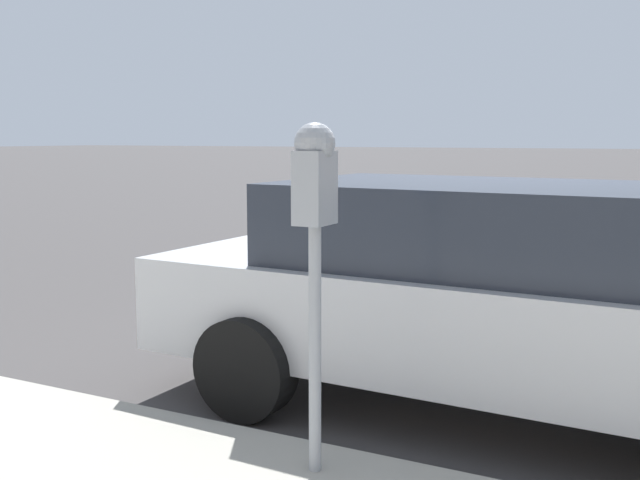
% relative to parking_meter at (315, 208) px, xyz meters
% --- Properties ---
extents(ground_plane, '(220.00, 220.00, 0.00)m').
position_rel_parking_meter_xyz_m(ground_plane, '(2.50, -0.38, -1.40)').
color(ground_plane, '#3D3A3A').
extents(parking_meter, '(0.21, 0.19, 1.66)m').
position_rel_parking_meter_xyz_m(parking_meter, '(0.00, 0.00, 0.00)').
color(parking_meter, gray).
rests_on(parking_meter, sidewalk).
extents(car_silver, '(2.10, 4.65, 1.44)m').
position_rel_parking_meter_xyz_m(car_silver, '(1.51, -0.57, -0.63)').
color(car_silver, '#B7BABF').
rests_on(car_silver, ground_plane).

